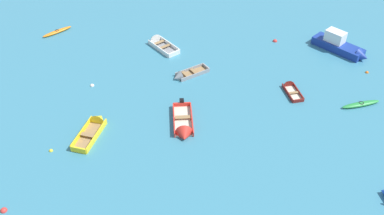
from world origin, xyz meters
The scene contains 13 objects.
kayak_orange_outer_left centered at (-15.56, 31.02, 0.16)m, with size 2.68×2.88×0.32m.
kayak_green_distant_center centered at (14.16, 21.05, 0.16)m, with size 3.50×1.72×0.33m.
motor_launch_deep_blue_back_row_left centered at (14.15, 29.73, 0.62)m, with size 5.35×4.95×2.18m.
rowboat_grey_midfield_right centered at (-1.12, 23.95, 0.17)m, with size 3.48×2.99×1.04m.
rowboat_red_near_left centered at (-0.44, 16.75, 0.21)m, with size 2.07×4.61×1.38m.
rowboat_maroon_cluster_inner centered at (8.40, 22.97, 0.14)m, with size 1.78×3.01×0.97m.
rowboat_white_far_left centered at (-4.39, 29.58, 0.21)m, with size 3.80×3.91×1.34m.
rowboat_yellow_cluster_outer centered at (-7.44, 16.43, 0.22)m, with size 2.00×4.24×1.22m.
mooring_buoy_central centered at (15.91, 26.08, 0.00)m, with size 0.32×0.32×0.32m, color orange.
mooring_buoy_outer_edge centered at (-11.23, 8.22, 0.00)m, with size 0.44×0.44×0.44m, color red.
mooring_buoy_between_boats_right centered at (-9.22, 21.93, 0.00)m, with size 0.37×0.37×0.37m, color silver.
mooring_buoy_near_foreground centered at (-10.07, 13.69, 0.00)m, with size 0.30×0.30×0.30m, color yellow.
mooring_buoy_trailing centered at (7.74, 31.16, 0.00)m, with size 0.47×0.47×0.47m, color red.
Camera 1 is at (2.17, -6.68, 21.86)m, focal length 38.17 mm.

